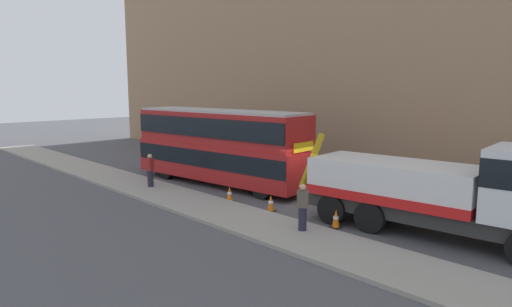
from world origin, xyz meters
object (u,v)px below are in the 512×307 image
object	(u,v)px
recovery_tow_truck	(444,189)
traffic_cone_midway	(271,203)
traffic_cone_near_truck	(336,219)
pedestrian_onlooker	(150,171)
traffic_cone_near_bus	(230,194)
double_decker_bus	(219,144)
pedestrian_bystander	(303,208)

from	to	relation	value
recovery_tow_truck	traffic_cone_midway	bearing A→B (deg)	-169.33
traffic_cone_midway	traffic_cone_near_truck	xyz separation A→B (m)	(3.30, 0.15, 0.00)
recovery_tow_truck	traffic_cone_midway	size ratio (longest dim) A/B	14.21
pedestrian_onlooker	traffic_cone_near_truck	xyz separation A→B (m)	(10.51, 1.72, -0.64)
recovery_tow_truck	traffic_cone_near_bus	distance (m)	9.37
double_decker_bus	traffic_cone_near_bus	world-z (taller)	double_decker_bus
traffic_cone_near_truck	double_decker_bus	bearing A→B (deg)	169.19
double_decker_bus	traffic_cone_midway	distance (m)	6.35
pedestrian_bystander	traffic_cone_near_bus	xyz separation A→B (m)	(-5.38, 1.12, -0.64)
recovery_tow_truck	traffic_cone_near_truck	xyz separation A→B (m)	(-3.24, -1.78, -1.42)
traffic_cone_midway	traffic_cone_near_truck	world-z (taller)	same
double_decker_bus	traffic_cone_near_bus	xyz separation A→B (m)	(3.28, -2.09, -1.89)
recovery_tow_truck	traffic_cone_near_truck	distance (m)	3.96
traffic_cone_near_bus	traffic_cone_near_truck	xyz separation A→B (m)	(5.78, 0.36, 0.00)
double_decker_bus	traffic_cone_midway	bearing A→B (deg)	-23.90
traffic_cone_near_bus	traffic_cone_midway	bearing A→B (deg)	4.83
traffic_cone_near_bus	traffic_cone_near_truck	world-z (taller)	same
pedestrian_bystander	traffic_cone_midway	xyz separation A→B (m)	(-2.90, 1.33, -0.64)
traffic_cone_near_bus	traffic_cone_midway	xyz separation A→B (m)	(2.48, 0.21, 0.00)
recovery_tow_truck	pedestrian_bystander	world-z (taller)	recovery_tow_truck
double_decker_bus	pedestrian_bystander	bearing A→B (deg)	-26.13
traffic_cone_near_bus	traffic_cone_midway	distance (m)	2.49
traffic_cone_midway	traffic_cone_near_truck	distance (m)	3.30
pedestrian_onlooker	traffic_cone_near_truck	size ratio (longest dim) A/B	2.38
recovery_tow_truck	pedestrian_bystander	size ratio (longest dim) A/B	5.99
traffic_cone_midway	double_decker_bus	bearing A→B (deg)	161.89
double_decker_bus	traffic_cone_near_truck	bearing A→B (deg)	-16.59
double_decker_bus	traffic_cone_near_truck	world-z (taller)	double_decker_bus
recovery_tow_truck	pedestrian_onlooker	distance (m)	14.20
traffic_cone_midway	recovery_tow_truck	bearing A→B (deg)	16.46
recovery_tow_truck	traffic_cone_near_truck	size ratio (longest dim) A/B	14.21
double_decker_bus	pedestrian_onlooker	bearing A→B (deg)	-118.61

